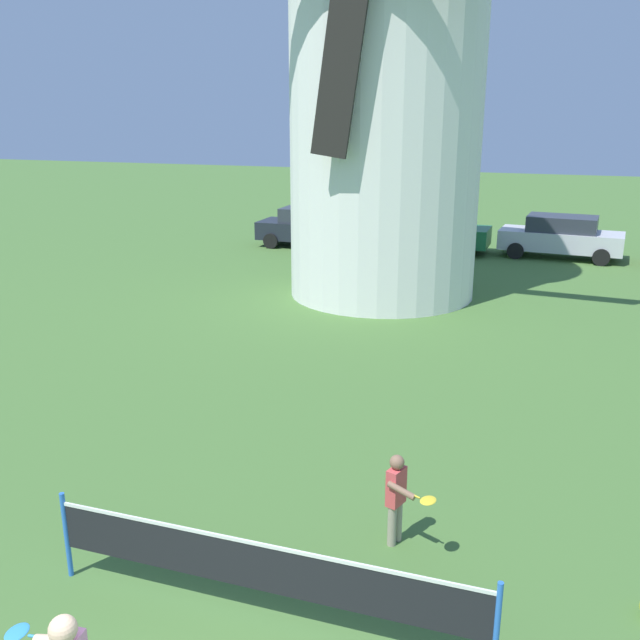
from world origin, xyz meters
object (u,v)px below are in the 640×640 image
windmill (387,60)px  tennis_net (259,568)px  parked_car_black (313,227)px  parked_car_green (433,231)px  parked_car_silver (561,236)px  player_far (397,495)px

windmill → tennis_net: (2.14, -14.07, -5.91)m
parked_car_black → parked_car_green: bearing=7.8°
windmill → parked_car_silver: (5.02, 7.24, -5.78)m
player_far → parked_car_black: (-7.57, 18.52, 0.11)m
windmill → tennis_net: size_ratio=2.81×
tennis_net → parked_car_black: (-6.51, 20.39, 0.13)m
parked_car_green → player_far: bearing=-81.4°
parked_car_green → parked_car_silver: bearing=3.3°
parked_car_black → player_far: bearing=-67.8°
windmill → player_far: 13.92m
parked_car_silver → parked_car_black: bearing=-174.4°
player_far → parked_car_green: (-2.90, 19.16, 0.11)m
player_far → parked_car_silver: 19.52m
parked_car_black → parked_car_green: (4.68, 0.64, -0.00)m
parked_car_black → parked_car_silver: same height
tennis_net → parked_car_green: size_ratio=1.15×
tennis_net → parked_car_silver: size_ratio=1.11×
windmill → parked_car_black: 9.61m
player_far → parked_car_silver: size_ratio=0.28×
windmill → tennis_net: bearing=-81.3°
parked_car_silver → windmill: bearing=-124.8°
tennis_net → player_far: bearing=60.3°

